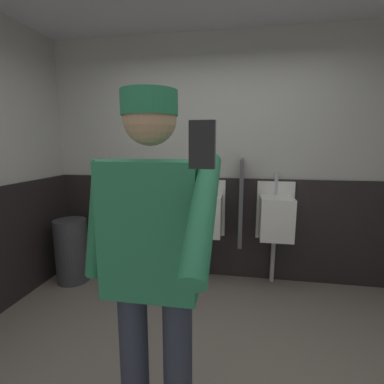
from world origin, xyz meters
name	(u,v)px	position (x,y,z in m)	size (l,w,h in m)	color
wall_back	(220,160)	(0.00, 1.70, 1.37)	(4.51, 0.12, 2.74)	#B2B2AD
wainscot_band_back	(219,228)	(0.00, 1.62, 0.59)	(3.91, 0.03, 1.17)	black
urinal_left	(206,214)	(-0.13, 1.48, 0.78)	(0.40, 0.34, 1.24)	white
urinal_middle	(276,217)	(0.62, 1.48, 0.78)	(0.40, 0.34, 1.24)	white
privacy_divider_panel	(241,202)	(0.24, 1.41, 0.95)	(0.04, 0.40, 0.90)	#4C4C51
person	(153,257)	(-0.15, -0.39, 1.05)	(0.64, 0.60, 1.78)	#2D3342
cell_phone	(202,145)	(0.14, -0.89, 1.56)	(0.06, 0.02, 0.11)	black
trash_bin	(72,251)	(-1.63, 1.19, 0.36)	(0.35, 0.35, 0.72)	#38383D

